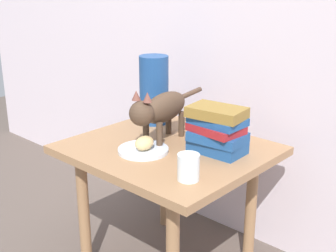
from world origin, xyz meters
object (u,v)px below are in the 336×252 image
bread_roll (144,143)px  candle_jar (188,169)px  plate (143,150)px  side_table (168,164)px  book_stack (217,130)px  green_vase (154,90)px  cat (161,109)px

bread_roll → candle_jar: size_ratio=0.94×
plate → bread_roll: size_ratio=2.29×
candle_jar → side_table: bearing=144.8°
plate → candle_jar: (0.27, -0.07, 0.03)m
bread_roll → book_stack: (0.18, 0.18, 0.05)m
side_table → plate: (-0.03, -0.10, 0.08)m
plate → green_vase: green_vase is taller
side_table → green_vase: bearing=144.0°
side_table → book_stack: size_ratio=3.34×
side_table → candle_jar: size_ratio=8.28×
plate → cat: cat is taller
side_table → bread_roll: 0.16m
side_table → bread_roll: size_ratio=8.80×
book_stack → green_vase: 0.42m
bread_roll → candle_jar: bearing=-13.6°
side_table → green_vase: size_ratio=2.43×
side_table → plate: 0.13m
cat → candle_jar: 0.35m
side_table → cat: cat is taller
plate → book_stack: book_stack is taller
green_vase → candle_jar: (0.48, -0.34, -0.11)m
bread_roll → candle_jar: 0.26m
cat → book_stack: cat is taller
side_table → cat: 0.21m
book_stack → green_vase: (-0.41, 0.10, 0.06)m
cat → book_stack: bearing=16.2°
cat → plate: bearing=-80.4°
side_table → candle_jar: bearing=-35.2°
bread_roll → book_stack: 0.26m
side_table → bread_roll: bread_roll is taller
side_table → plate: plate is taller
green_vase → candle_jar: bearing=-35.6°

